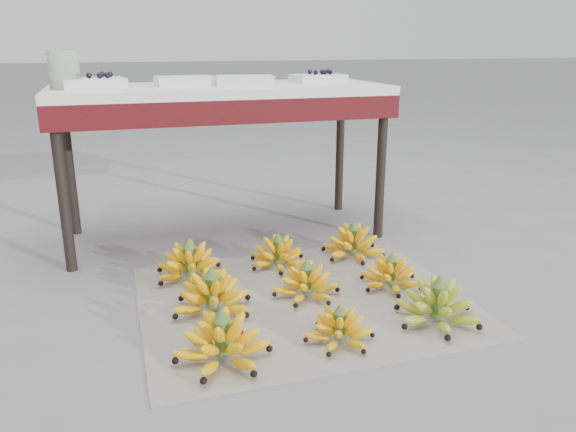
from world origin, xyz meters
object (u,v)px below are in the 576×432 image
object	(u,v)px
bunch_back_center	(278,255)
vendor_table	(221,104)
bunch_front_left	(223,343)
bunch_back_left	(190,265)
bunch_front_center	(340,329)
bunch_front_right	(438,306)
bunch_mid_left	(212,296)
tray_right	(245,80)
bunch_back_right	(353,244)
tray_left	(185,81)
newspaper_mat	(303,300)
tray_far_left	(94,83)
bunch_mid_right	(391,275)
glass_jar	(64,70)
tray_far_right	(318,78)
bunch_mid_center	(306,284)

from	to	relation	value
bunch_back_center	vendor_table	size ratio (longest dim) A/B	0.19
bunch_front_left	bunch_back_left	xyz separation A→B (m)	(-0.00, 0.69, -0.00)
bunch_front_center	bunch_front_right	world-z (taller)	bunch_front_right
bunch_mid_left	bunch_front_left	bearing A→B (deg)	-105.23
bunch_front_left	tray_right	bearing A→B (deg)	85.07
bunch_front_center	bunch_back_left	world-z (taller)	bunch_back_left
bunch_back_right	tray_left	distance (m)	1.13
bunch_back_center	vendor_table	bearing A→B (deg)	93.60
bunch_back_center	bunch_back_right	size ratio (longest dim) A/B	0.82
newspaper_mat	tray_far_left	xyz separation A→B (m)	(-0.72, 0.88, 0.80)
bunch_mid_left	bunch_back_center	size ratio (longest dim) A/B	1.13
bunch_front_left	bunch_mid_right	size ratio (longest dim) A/B	1.19
tray_left	newspaper_mat	bearing A→B (deg)	-71.59
bunch_back_right	glass_jar	xyz separation A→B (m)	(-1.22, 0.47, 0.79)
bunch_back_center	vendor_table	xyz separation A→B (m)	(-0.14, 0.51, 0.63)
bunch_back_center	tray_left	world-z (taller)	tray_left
vendor_table	tray_far_right	world-z (taller)	tray_far_right
newspaper_mat	tray_right	xyz separation A→B (m)	(-0.01, 0.86, 0.79)
bunch_front_center	bunch_back_center	distance (m)	0.71
bunch_front_center	glass_jar	size ratio (longest dim) A/B	1.77
bunch_front_left	bunch_mid_right	distance (m)	0.85
bunch_mid_center	tray_right	bearing A→B (deg)	111.71
bunch_back_right	vendor_table	distance (m)	0.95
tray_far_left	bunch_back_right	bearing A→B (deg)	-24.80
bunch_front_right	bunch_mid_center	xyz separation A→B (m)	(-0.38, 0.35, -0.01)
bunch_front_right	bunch_mid_center	bearing A→B (deg)	127.55
bunch_mid_center	tray_far_right	bearing A→B (deg)	86.60
bunch_front_right	bunch_mid_center	distance (m)	0.51
bunch_mid_left	bunch_back_right	size ratio (longest dim) A/B	0.93
bunch_front_center	glass_jar	world-z (taller)	glass_jar
tray_far_left	bunch_front_left	bearing A→B (deg)	-74.84
bunch_mid_center	bunch_back_right	bearing A→B (deg)	63.62
bunch_front_left	tray_far_left	size ratio (longest dim) A/B	1.22
bunch_back_center	tray_right	bearing A→B (deg)	81.08
vendor_table	bunch_back_right	bearing A→B (deg)	-44.70
bunch_back_center	bunch_back_right	distance (m)	0.37
bunch_back_left	bunch_front_right	bearing A→B (deg)	-53.66
bunch_back_left	bunch_back_right	distance (m)	0.77
bunch_front_left	newspaper_mat	bearing A→B (deg)	54.13
newspaper_mat	tray_right	size ratio (longest dim) A/B	4.11
bunch_mid_center	glass_jar	distance (m)	1.43
vendor_table	tray_far_right	bearing A→B (deg)	3.55
bunch_mid_right	tray_left	bearing A→B (deg)	139.89
tray_right	glass_jar	distance (m)	0.83
tray_left	bunch_front_right	bearing A→B (deg)	-60.26
tray_far_left	tray_far_right	distance (m)	1.11
bunch_back_right	tray_far_left	bearing A→B (deg)	132.61
tray_right	tray_left	bearing A→B (deg)	170.55
newspaper_mat	tray_right	distance (m)	1.17
bunch_front_left	tray_far_right	distance (m)	1.64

